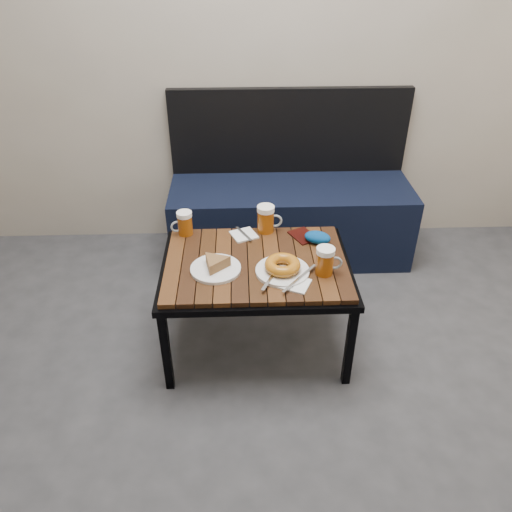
{
  "coord_description": "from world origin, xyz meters",
  "views": [
    {
      "loc": [
        -0.27,
        -0.87,
        1.71
      ],
      "look_at": [
        -0.21,
        0.95,
        0.5
      ],
      "focal_mm": 35.0,
      "sensor_mm": 36.0,
      "label": 1
    }
  ],
  "objects_px": {
    "plate_bagel": "(283,268)",
    "beer_mug_centre": "(266,219)",
    "beer_mug_right": "(325,261)",
    "knit_pouch": "(318,237)",
    "bench": "(290,212)",
    "cafe_table": "(256,269)",
    "passport_burgundy": "(303,236)",
    "plate_pie": "(216,266)",
    "passport_navy": "(211,264)",
    "beer_mug_left": "(184,223)"
  },
  "relations": [
    {
      "from": "plate_bagel",
      "to": "beer_mug_centre",
      "type": "bearing_deg",
      "value": 98.27
    },
    {
      "from": "beer_mug_centre",
      "to": "plate_bagel",
      "type": "bearing_deg",
      "value": -82.74
    },
    {
      "from": "beer_mug_centre",
      "to": "passport_burgundy",
      "type": "distance_m",
      "value": 0.19
    },
    {
      "from": "beer_mug_centre",
      "to": "passport_navy",
      "type": "xyz_separation_m",
      "value": [
        -0.26,
        -0.28,
        -0.06
      ]
    },
    {
      "from": "bench",
      "to": "beer_mug_right",
      "type": "relative_size",
      "value": 11.13
    },
    {
      "from": "beer_mug_right",
      "to": "knit_pouch",
      "type": "distance_m",
      "value": 0.25
    },
    {
      "from": "bench",
      "to": "passport_burgundy",
      "type": "distance_m",
      "value": 0.64
    },
    {
      "from": "beer_mug_left",
      "to": "cafe_table",
      "type": "bearing_deg",
      "value": 125.73
    },
    {
      "from": "beer_mug_right",
      "to": "passport_navy",
      "type": "distance_m",
      "value": 0.5
    },
    {
      "from": "beer_mug_centre",
      "to": "knit_pouch",
      "type": "height_order",
      "value": "beer_mug_centre"
    },
    {
      "from": "cafe_table",
      "to": "beer_mug_centre",
      "type": "relative_size",
      "value": 6.27
    },
    {
      "from": "bench",
      "to": "knit_pouch",
      "type": "height_order",
      "value": "bench"
    },
    {
      "from": "plate_pie",
      "to": "plate_bagel",
      "type": "xyz_separation_m",
      "value": [
        0.29,
        -0.03,
        0.0
      ]
    },
    {
      "from": "beer_mug_right",
      "to": "cafe_table",
      "type": "bearing_deg",
      "value": 160.93
    },
    {
      "from": "cafe_table",
      "to": "knit_pouch",
      "type": "bearing_deg",
      "value": 26.86
    },
    {
      "from": "knit_pouch",
      "to": "beer_mug_centre",
      "type": "bearing_deg",
      "value": 154.39
    },
    {
      "from": "cafe_table",
      "to": "beer_mug_left",
      "type": "relative_size",
      "value": 7.14
    },
    {
      "from": "beer_mug_centre",
      "to": "passport_navy",
      "type": "height_order",
      "value": "beer_mug_centre"
    },
    {
      "from": "bench",
      "to": "beer_mug_centre",
      "type": "bearing_deg",
      "value": -107.56
    },
    {
      "from": "beer_mug_right",
      "to": "knit_pouch",
      "type": "xyz_separation_m",
      "value": [
        0.0,
        0.25,
        -0.04
      ]
    },
    {
      "from": "passport_burgundy",
      "to": "beer_mug_left",
      "type": "bearing_deg",
      "value": 148.73
    },
    {
      "from": "plate_pie",
      "to": "passport_burgundy",
      "type": "bearing_deg",
      "value": 32.83
    },
    {
      "from": "beer_mug_centre",
      "to": "plate_pie",
      "type": "relative_size",
      "value": 0.61
    },
    {
      "from": "knit_pouch",
      "to": "plate_pie",
      "type": "bearing_deg",
      "value": -155.86
    },
    {
      "from": "bench",
      "to": "beer_mug_centre",
      "type": "height_order",
      "value": "bench"
    },
    {
      "from": "beer_mug_right",
      "to": "passport_burgundy",
      "type": "distance_m",
      "value": 0.31
    },
    {
      "from": "beer_mug_centre",
      "to": "plate_pie",
      "type": "distance_m",
      "value": 0.4
    },
    {
      "from": "beer_mug_centre",
      "to": "passport_burgundy",
      "type": "bearing_deg",
      "value": -19.36
    },
    {
      "from": "cafe_table",
      "to": "passport_navy",
      "type": "bearing_deg",
      "value": -174.02
    },
    {
      "from": "plate_bagel",
      "to": "beer_mug_right",
      "type": "bearing_deg",
      "value": -3.32
    },
    {
      "from": "cafe_table",
      "to": "beer_mug_centre",
      "type": "bearing_deg",
      "value": 77.29
    },
    {
      "from": "bench",
      "to": "cafe_table",
      "type": "height_order",
      "value": "bench"
    },
    {
      "from": "beer_mug_left",
      "to": "beer_mug_right",
      "type": "relative_size",
      "value": 0.93
    },
    {
      "from": "beer_mug_right",
      "to": "knit_pouch",
      "type": "bearing_deg",
      "value": 89.26
    },
    {
      "from": "beer_mug_left",
      "to": "passport_navy",
      "type": "relative_size",
      "value": 0.96
    },
    {
      "from": "beer_mug_left",
      "to": "passport_burgundy",
      "type": "xyz_separation_m",
      "value": [
        0.56,
        -0.05,
        -0.06
      ]
    },
    {
      "from": "bench",
      "to": "plate_pie",
      "type": "distance_m",
      "value": 0.99
    },
    {
      "from": "beer_mug_right",
      "to": "plate_pie",
      "type": "xyz_separation_m",
      "value": [
        -0.46,
        0.04,
        -0.04
      ]
    },
    {
      "from": "plate_pie",
      "to": "passport_navy",
      "type": "relative_size",
      "value": 1.78
    },
    {
      "from": "beer_mug_centre",
      "to": "beer_mug_right",
      "type": "bearing_deg",
      "value": -58.54
    },
    {
      "from": "beer_mug_centre",
      "to": "knit_pouch",
      "type": "bearing_deg",
      "value": -26.62
    },
    {
      "from": "beer_mug_centre",
      "to": "bench",
      "type": "bearing_deg",
      "value": 71.43
    },
    {
      "from": "beer_mug_left",
      "to": "passport_burgundy",
      "type": "height_order",
      "value": "beer_mug_left"
    },
    {
      "from": "bench",
      "to": "passport_burgundy",
      "type": "bearing_deg",
      "value": -90.05
    },
    {
      "from": "passport_burgundy",
      "to": "plate_pie",
      "type": "bearing_deg",
      "value": -173.84
    },
    {
      "from": "bench",
      "to": "beer_mug_right",
      "type": "height_order",
      "value": "bench"
    },
    {
      "from": "cafe_table",
      "to": "passport_navy",
      "type": "relative_size",
      "value": 6.86
    },
    {
      "from": "beer_mug_centre",
      "to": "plate_pie",
      "type": "height_order",
      "value": "beer_mug_centre"
    },
    {
      "from": "passport_burgundy",
      "to": "bench",
      "type": "bearing_deg",
      "value": 63.29
    },
    {
      "from": "beer_mug_left",
      "to": "knit_pouch",
      "type": "distance_m",
      "value": 0.63
    }
  ]
}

